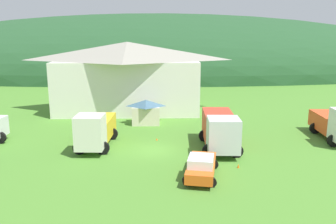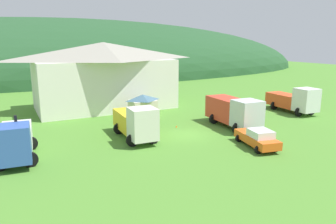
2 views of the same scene
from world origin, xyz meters
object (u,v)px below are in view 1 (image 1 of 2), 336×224
object	(u,v)px
play_shed_cream	(146,111)
heavy_rig_striped	(96,129)
depot_building	(128,76)
traffic_cone_mid_row	(157,140)
tow_truck_silver	(220,129)
service_pickup_orange	(201,166)
traffic_cone_near_pickup	(238,168)

from	to	relation	value
play_shed_cream	heavy_rig_striped	xyz separation A→B (m)	(-4.15, -8.24, 0.26)
play_shed_cream	heavy_rig_striped	world-z (taller)	heavy_rig_striped
depot_building	traffic_cone_mid_row	bearing A→B (deg)	-74.53
tow_truck_silver	traffic_cone_mid_row	size ratio (longest dim) A/B	15.95
play_shed_cream	service_pickup_orange	world-z (taller)	play_shed_cream
service_pickup_orange	traffic_cone_near_pickup	bearing A→B (deg)	130.79
tow_truck_silver	heavy_rig_striped	bearing A→B (deg)	-91.24
tow_truck_silver	traffic_cone_near_pickup	size ratio (longest dim) A/B	11.83
service_pickup_orange	play_shed_cream	bearing A→B (deg)	-152.54
tow_truck_silver	depot_building	bearing A→B (deg)	-147.58
service_pickup_orange	traffic_cone_mid_row	size ratio (longest dim) A/B	11.18
heavy_rig_striped	traffic_cone_near_pickup	world-z (taller)	heavy_rig_striped
tow_truck_silver	traffic_cone_near_pickup	xyz separation A→B (m)	(0.67, -4.47, -1.80)
depot_building	heavy_rig_striped	distance (m)	15.79
tow_truck_silver	service_pickup_orange	xyz separation A→B (m)	(-2.34, -6.16, -0.98)
play_shed_cream	heavy_rig_striped	distance (m)	9.23
heavy_rig_striped	service_pickup_orange	xyz separation A→B (m)	(8.48, -6.92, -0.83)
heavy_rig_striped	service_pickup_orange	distance (m)	10.98
heavy_rig_striped	traffic_cone_near_pickup	size ratio (longest dim) A/B	11.65
depot_building	play_shed_cream	xyz separation A→B (m)	(2.53, -7.19, -3.16)
depot_building	traffic_cone_near_pickup	world-z (taller)	depot_building
play_shed_cream	service_pickup_orange	size ratio (longest dim) A/B	0.64
depot_building	heavy_rig_striped	size ratio (longest dim) A/B	2.67
play_shed_cream	traffic_cone_mid_row	size ratio (longest dim) A/B	7.12
depot_building	play_shed_cream	bearing A→B (deg)	-70.63
tow_truck_silver	traffic_cone_mid_row	distance (m)	6.36
traffic_cone_near_pickup	tow_truck_silver	bearing A→B (deg)	98.48
service_pickup_orange	traffic_cone_near_pickup	xyz separation A→B (m)	(3.01, 1.69, -0.83)
play_shed_cream	tow_truck_silver	xyz separation A→B (m)	(6.67, -9.01, 0.40)
depot_building	tow_truck_silver	size ratio (longest dim) A/B	2.63
play_shed_cream	tow_truck_silver	size ratio (longest dim) A/B	0.45
service_pickup_orange	traffic_cone_near_pickup	size ratio (longest dim) A/B	8.29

